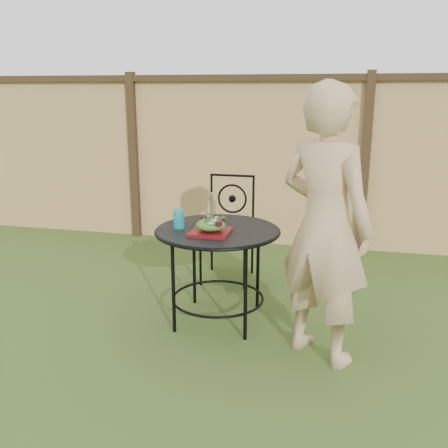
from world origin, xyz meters
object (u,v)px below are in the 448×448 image
patio_table (218,247)px  salad_plate (211,232)px  patio_chair (229,225)px  diner (325,226)px

patio_table → salad_plate: bearing=-97.5°
patio_chair → diner: 1.58m
diner → salad_plate: 0.83m
diner → patio_chair: bearing=-22.4°
patio_table → patio_chair: bearing=97.5°
patio_table → patio_chair: (-0.12, 0.91, -0.08)m
patio_chair → diner: bearing=-54.4°
patio_table → salad_plate: salad_plate is taller
patio_table → diner: 0.90m
diner → salad_plate: (-0.79, 0.21, -0.15)m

